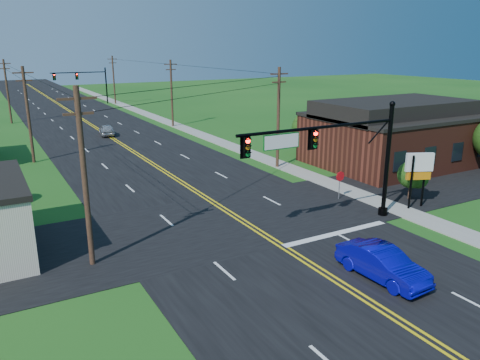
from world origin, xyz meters
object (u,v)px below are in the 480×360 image
signal_mast_far (83,80)px  stop_sign (340,179)px  blue_car (382,264)px  signal_mast_main (334,152)px

signal_mast_far → stop_sign: (4.06, -68.02, -3.02)m
signal_mast_far → blue_car: signal_mast_far is taller
blue_car → stop_sign: (6.31, 10.34, 0.75)m
signal_mast_far → stop_sign: signal_mast_far is taller
signal_mast_main → blue_car: 7.80m
signal_mast_far → blue_car: bearing=-91.6°
blue_car → stop_sign: size_ratio=2.23×
signal_mast_main → signal_mast_far: 72.00m
signal_mast_main → blue_car: size_ratio=2.39×
signal_mast_main → stop_sign: (4.16, 3.98, -3.23)m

